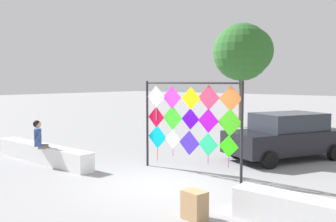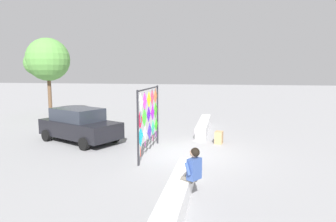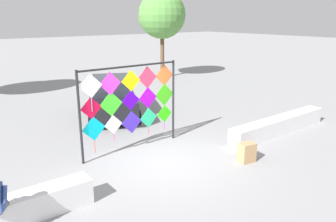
{
  "view_description": "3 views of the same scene",
  "coord_description": "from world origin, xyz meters",
  "px_view_note": "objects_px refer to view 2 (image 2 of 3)",
  "views": [
    {
      "loc": [
        5.86,
        -6.78,
        2.61
      ],
      "look_at": [
        -0.11,
        0.37,
        1.84
      ],
      "focal_mm": 39.28,
      "sensor_mm": 36.0,
      "label": 1
    },
    {
      "loc": [
        -11.18,
        -1.45,
        3.22
      ],
      "look_at": [
        -0.47,
        0.57,
        1.74
      ],
      "focal_mm": 31.62,
      "sensor_mm": 36.0,
      "label": 2
    },
    {
      "loc": [
        -4.93,
        -6.67,
        3.9
      ],
      "look_at": [
        0.37,
        0.27,
        1.39
      ],
      "focal_mm": 35.09,
      "sensor_mm": 36.0,
      "label": 3
    }
  ],
  "objects_px": {
    "seated_vendor": "(192,171)",
    "parked_car": "(79,125)",
    "kite_display_rack": "(149,113)",
    "tree_far_right": "(46,60)",
    "cardboard_box_large": "(219,138)"
  },
  "relations": [
    {
      "from": "kite_display_rack",
      "to": "parked_car",
      "type": "distance_m",
      "value": 3.93
    },
    {
      "from": "parked_car",
      "to": "cardboard_box_large",
      "type": "distance_m",
      "value": 6.36
    },
    {
      "from": "tree_far_right",
      "to": "parked_car",
      "type": "bearing_deg",
      "value": -139.01
    },
    {
      "from": "kite_display_rack",
      "to": "tree_far_right",
      "type": "distance_m",
      "value": 12.57
    },
    {
      "from": "tree_far_right",
      "to": "cardboard_box_large",
      "type": "bearing_deg",
      "value": -115.92
    },
    {
      "from": "kite_display_rack",
      "to": "tree_far_right",
      "type": "bearing_deg",
      "value": 49.78
    },
    {
      "from": "kite_display_rack",
      "to": "cardboard_box_large",
      "type": "distance_m",
      "value": 3.64
    },
    {
      "from": "seated_vendor",
      "to": "parked_car",
      "type": "distance_m",
      "value": 7.87
    },
    {
      "from": "cardboard_box_large",
      "to": "tree_far_right",
      "type": "distance_m",
      "value": 13.94
    },
    {
      "from": "seated_vendor",
      "to": "parked_car",
      "type": "relative_size",
      "value": 0.33
    },
    {
      "from": "kite_display_rack",
      "to": "tree_far_right",
      "type": "relative_size",
      "value": 0.59
    },
    {
      "from": "cardboard_box_large",
      "to": "parked_car",
      "type": "bearing_deg",
      "value": 97.24
    },
    {
      "from": "cardboard_box_large",
      "to": "tree_far_right",
      "type": "height_order",
      "value": "tree_far_right"
    },
    {
      "from": "parked_car",
      "to": "cardboard_box_large",
      "type": "xyz_separation_m",
      "value": [
        0.8,
        -6.29,
        -0.51
      ]
    },
    {
      "from": "seated_vendor",
      "to": "parked_car",
      "type": "height_order",
      "value": "parked_car"
    }
  ]
}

